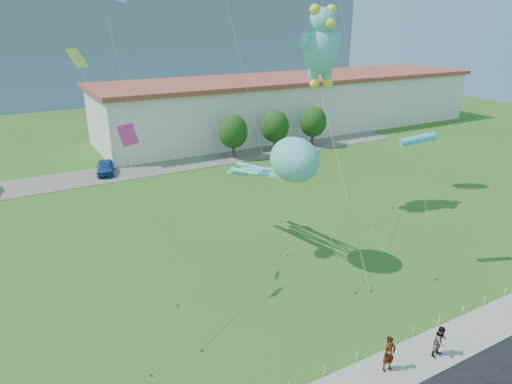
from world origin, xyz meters
TOP-DOWN VIEW (x-y plane):
  - ground at (0.00, 0.00)m, footprint 160.00×160.00m
  - sidewalk at (0.00, -2.75)m, footprint 80.00×2.50m
  - parking_strip at (0.00, 35.00)m, footprint 70.00×6.00m
  - hill_ridge at (0.00, 120.00)m, footprint 160.00×50.00m
  - warehouse at (26.00, 44.00)m, footprint 61.00×15.00m
  - rope_fence at (0.00, -1.30)m, footprint 26.05×0.05m
  - tree_near at (10.00, 34.00)m, footprint 3.60×3.60m
  - tree_mid at (16.00, 34.00)m, footprint 3.60×3.60m
  - tree_far at (22.00, 34.00)m, footprint 3.60×3.60m
  - pedestrian_left at (-0.22, -2.61)m, footprint 0.72×0.51m
  - pedestrian_right at (2.77, -3.14)m, footprint 0.89×0.73m
  - parked_car_blue at (-5.22, 35.43)m, footprint 2.68×4.63m
  - octopus_kite at (1.34, 9.27)m, footprint 3.10×11.47m
  - teddy_bear_kite at (8.57, 15.34)m, footprint 6.69×13.64m
  - small_kite_cyan at (8.03, 4.34)m, footprint 0.92×3.58m
  - small_kite_pink at (-8.91, 8.10)m, footprint 2.22×6.78m
  - small_kite_yellow at (-9.93, 10.48)m, footprint 3.53×9.18m

SIDE VIEW (x-z plane):
  - ground at x=0.00m, z-range 0.00..0.00m
  - parking_strip at x=0.00m, z-range 0.00..0.06m
  - sidewalk at x=0.00m, z-range 0.00..0.10m
  - rope_fence at x=0.00m, z-range 0.00..0.50m
  - parked_car_blue at x=-5.22m, z-range 0.06..1.54m
  - pedestrian_right at x=2.77m, z-range 0.10..1.78m
  - pedestrian_left at x=-0.22m, z-range 0.10..1.96m
  - tree_near at x=10.00m, z-range 0.65..6.12m
  - tree_mid at x=16.00m, z-range 0.65..6.12m
  - tree_far at x=22.00m, z-range 0.65..6.12m
  - warehouse at x=26.00m, z-range 0.02..8.22m
  - octopus_kite at x=1.34m, z-range 2.41..11.53m
  - small_kite_cyan at x=8.03m, z-range 4.21..13.65m
  - small_kite_pink at x=-8.91m, z-range 3.79..14.52m
  - small_kite_yellow at x=-9.93m, z-range 4.94..19.42m
  - hill_ridge at x=0.00m, z-range 0.00..25.00m
  - teddy_bear_kite at x=8.57m, z-range 5.62..22.78m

